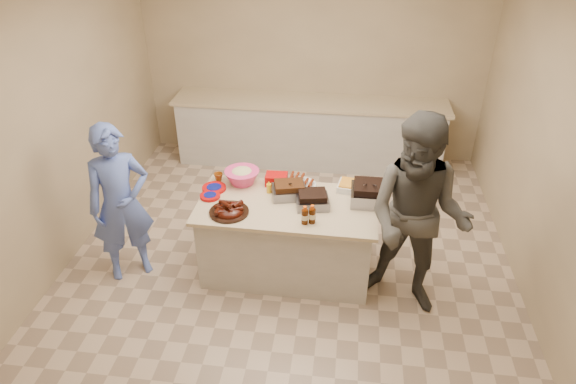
# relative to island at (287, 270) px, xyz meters

# --- Properties ---
(room) EXTENTS (4.50, 5.00, 2.70)m
(room) POSITION_rel_island_xyz_m (0.00, 0.14, 0.00)
(room) COLOR tan
(room) RESTS_ON ground
(back_counter) EXTENTS (3.60, 0.64, 0.90)m
(back_counter) POSITION_rel_island_xyz_m (0.00, 2.34, 0.45)
(back_counter) COLOR beige
(back_counter) RESTS_ON ground
(island) EXTENTS (1.69, 0.91, 0.79)m
(island) POSITION_rel_island_xyz_m (0.00, 0.00, 0.00)
(island) COLOR beige
(island) RESTS_ON ground
(rib_platter) EXTENTS (0.39, 0.39, 0.15)m
(rib_platter) POSITION_rel_island_xyz_m (-0.51, -0.21, 0.79)
(rib_platter) COLOR #3E0E05
(rib_platter) RESTS_ON island
(pulled_pork_tray) EXTENTS (0.37, 0.31, 0.10)m
(pulled_pork_tray) POSITION_rel_island_xyz_m (0.00, 0.13, 0.79)
(pulled_pork_tray) COLOR #47230F
(pulled_pork_tray) RESTS_ON island
(brisket_tray) EXTENTS (0.34, 0.30, 0.09)m
(brisket_tray) POSITION_rel_island_xyz_m (0.23, -0.00, 0.79)
(brisket_tray) COLOR black
(brisket_tray) RESTS_ON island
(roasting_pan) EXTENTS (0.33, 0.33, 0.13)m
(roasting_pan) POSITION_rel_island_xyz_m (0.75, 0.14, 0.79)
(roasting_pan) COLOR gray
(roasting_pan) RESTS_ON island
(coleslaw_bowl) EXTENTS (0.35, 0.35, 0.24)m
(coleslaw_bowl) POSITION_rel_island_xyz_m (-0.49, 0.33, 0.79)
(coleslaw_bowl) COLOR #E3377A
(coleslaw_bowl) RESTS_ON island
(sausage_plate) EXTENTS (0.37, 0.37, 0.05)m
(sausage_plate) POSITION_rel_island_xyz_m (0.09, 0.35, 0.79)
(sausage_plate) COLOR silver
(sausage_plate) RESTS_ON island
(mac_cheese_dish) EXTENTS (0.34, 0.27, 0.08)m
(mac_cheese_dish) POSITION_rel_island_xyz_m (0.61, 0.33, 0.79)
(mac_cheese_dish) COLOR orange
(mac_cheese_dish) RESTS_ON island
(bbq_bottle_a) EXTENTS (0.06, 0.06, 0.18)m
(bbq_bottle_a) POSITION_rel_island_xyz_m (0.25, -0.27, 0.79)
(bbq_bottle_a) COLOR #381703
(bbq_bottle_a) RESTS_ON island
(bbq_bottle_b) EXTENTS (0.06, 0.06, 0.18)m
(bbq_bottle_b) POSITION_rel_island_xyz_m (0.19, -0.29, 0.79)
(bbq_bottle_b) COLOR #381703
(bbq_bottle_b) RESTS_ON island
(mustard_bottle) EXTENTS (0.05, 0.05, 0.12)m
(mustard_bottle) POSITION_rel_island_xyz_m (-0.20, 0.18, 0.79)
(mustard_bottle) COLOR yellow
(mustard_bottle) RESTS_ON island
(sauce_bowl) EXTENTS (0.15, 0.05, 0.15)m
(sauce_bowl) POSITION_rel_island_xyz_m (0.02, 0.15, 0.79)
(sauce_bowl) COLOR silver
(sauce_bowl) RESTS_ON island
(plate_stack_large) EXTENTS (0.24, 0.24, 0.03)m
(plate_stack_large) POSITION_rel_island_xyz_m (-0.74, 0.17, 0.79)
(plate_stack_large) COLOR #A90808
(plate_stack_large) RESTS_ON island
(plate_stack_small) EXTENTS (0.20, 0.20, 0.03)m
(plate_stack_small) POSITION_rel_island_xyz_m (-0.74, 0.03, 0.79)
(plate_stack_small) COLOR #A90808
(plate_stack_small) RESTS_ON island
(plastic_cup) EXTENTS (0.09, 0.08, 0.09)m
(plastic_cup) POSITION_rel_island_xyz_m (-0.74, 0.34, 0.79)
(plastic_cup) COLOR brown
(plastic_cup) RESTS_ON island
(basket_stack) EXTENTS (0.21, 0.16, 0.11)m
(basket_stack) POSITION_rel_island_xyz_m (-0.15, 0.35, 0.79)
(basket_stack) COLOR #A90808
(basket_stack) RESTS_ON island
(guest_blue) EXTENTS (1.35, 1.65, 0.38)m
(guest_blue) POSITION_rel_island_xyz_m (-1.54, -0.20, 0.00)
(guest_blue) COLOR #5771CD
(guest_blue) RESTS_ON ground
(guest_gray) EXTENTS (1.47, 2.06, 0.71)m
(guest_gray) POSITION_rel_island_xyz_m (1.14, -0.31, 0.00)
(guest_gray) COLOR #4C4A45
(guest_gray) RESTS_ON ground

